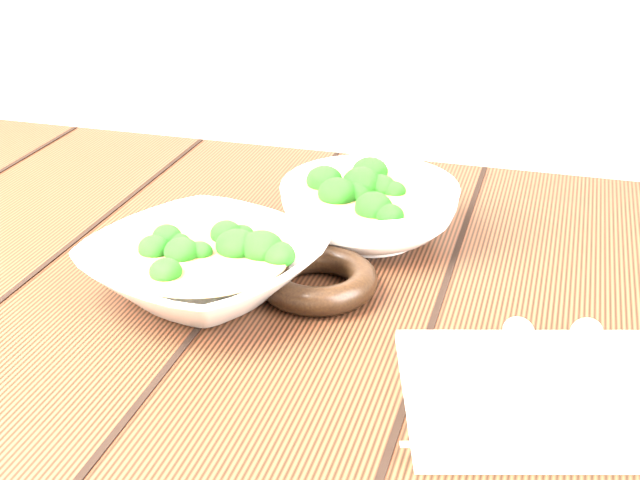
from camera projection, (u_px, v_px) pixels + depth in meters
table at (255, 391)px, 0.91m from camera, size 1.20×0.80×0.75m
soup_bowl_front at (203, 266)px, 0.85m from camera, size 0.27×0.27×0.06m
soup_bowl_back at (369, 209)px, 0.96m from camera, size 0.22×0.22×0.07m
trivet at (318, 280)px, 0.85m from camera, size 0.12×0.12×0.03m
napkin at (540, 395)px, 0.70m from camera, size 0.25×0.23×0.01m
spoon_left at (520, 353)px, 0.73m from camera, size 0.04×0.18×0.01m
spoon_right at (582, 352)px, 0.73m from camera, size 0.03×0.18×0.01m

